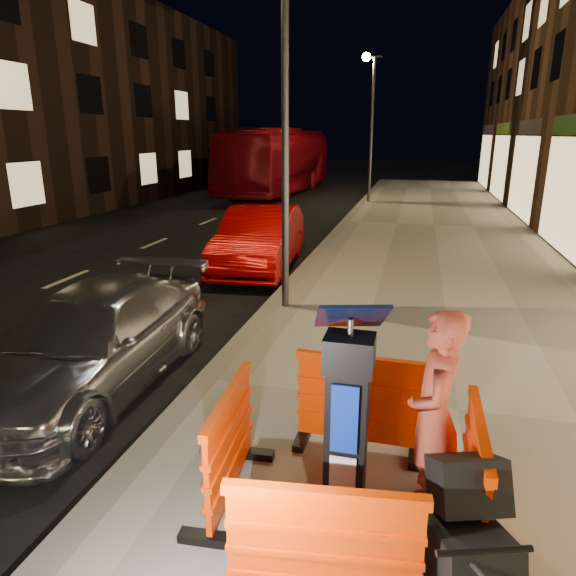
% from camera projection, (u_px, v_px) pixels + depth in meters
% --- Properties ---
extents(ground_plane, '(120.00, 120.00, 0.00)m').
position_uv_depth(ground_plane, '(207.00, 390.00, 6.44)').
color(ground_plane, black).
rests_on(ground_plane, ground).
extents(sidewalk, '(6.00, 60.00, 0.15)m').
position_uv_depth(sidewalk, '(457.00, 415.00, 5.72)').
color(sidewalk, gray).
rests_on(sidewalk, ground).
extents(kerb, '(0.30, 60.00, 0.15)m').
position_uv_depth(kerb, '(207.00, 384.00, 6.42)').
color(kerb, slate).
rests_on(kerb, ground).
extents(parking_kiosk, '(0.56, 0.56, 1.72)m').
position_uv_depth(parking_kiosk, '(347.00, 420.00, 3.87)').
color(parking_kiosk, black).
rests_on(parking_kiosk, sidewalk).
extents(barrier_front, '(1.28, 0.65, 0.96)m').
position_uv_depth(barrier_front, '(323.00, 556.00, 3.10)').
color(barrier_front, '#F93700').
rests_on(barrier_front, sidewalk).
extents(barrier_back, '(1.24, 0.53, 0.96)m').
position_uv_depth(barrier_back, '(359.00, 403.00, 4.86)').
color(barrier_back, '#F93700').
rests_on(barrier_back, sidewalk).
extents(barrier_kerbside, '(0.59, 1.26, 0.96)m').
position_uv_depth(barrier_kerbside, '(230.00, 445.00, 4.20)').
color(barrier_kerbside, '#F93700').
rests_on(barrier_kerbside, sidewalk).
extents(barrier_bldgside, '(0.51, 1.23, 0.96)m').
position_uv_depth(barrier_bldgside, '(474.00, 482.00, 3.76)').
color(barrier_bldgside, '#F93700').
rests_on(barrier_bldgside, sidewalk).
extents(car_silver, '(1.80, 4.27, 1.23)m').
position_uv_depth(car_silver, '(98.00, 385.00, 6.55)').
color(car_silver, '#9F9FA4').
rests_on(car_silver, ground).
extents(car_red, '(1.93, 4.51, 1.44)m').
position_uv_depth(car_red, '(261.00, 268.00, 12.23)').
color(car_red, '#9F0303').
rests_on(car_red, ground).
extents(bus_doubledecker, '(3.17, 12.11, 3.35)m').
position_uv_depth(bus_doubledecker, '(279.00, 193.00, 27.84)').
color(bus_doubledecker, maroon).
rests_on(bus_doubledecker, ground).
extents(man, '(0.43, 0.64, 1.72)m').
position_uv_depth(man, '(434.00, 416.00, 3.92)').
color(man, '#BD4833').
rests_on(man, sidewalk).
extents(stroller, '(0.72, 0.89, 0.97)m').
position_uv_depth(stroller, '(466.00, 549.00, 3.15)').
color(stroller, black).
rests_on(stroller, sidewalk).
extents(street_lamp_mid, '(0.12, 0.12, 6.00)m').
position_uv_depth(street_lamp_mid, '(285.00, 129.00, 8.26)').
color(street_lamp_mid, '#3F3F44').
rests_on(street_lamp_mid, sidewalk).
extents(street_lamp_far, '(0.12, 0.12, 6.00)m').
position_uv_depth(street_lamp_far, '(371.00, 132.00, 22.18)').
color(street_lamp_far, '#3F3F44').
rests_on(street_lamp_far, sidewalk).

